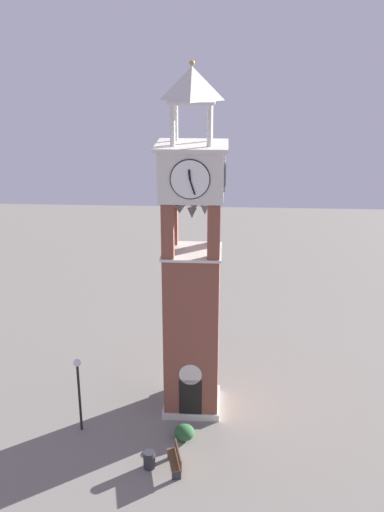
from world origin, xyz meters
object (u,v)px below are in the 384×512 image
object	(u,v)px
clock_tower	(192,279)
trash_bin	(149,460)
park_bench	(175,459)
lamp_post	(78,381)

from	to	relation	value
clock_tower	trash_bin	world-z (taller)	clock_tower
park_bench	lamp_post	world-z (taller)	lamp_post
clock_tower	lamp_post	size ratio (longest dim) A/B	4.43
clock_tower	trash_bin	distance (m)	8.40
park_bench	trash_bin	distance (m)	1.15
clock_tower	park_bench	size ratio (longest dim) A/B	10.21
park_bench	trash_bin	world-z (taller)	park_bench
park_bench	lamp_post	distance (m)	5.82
clock_tower	park_bench	xyz separation A→B (m)	(-0.44, -4.93, -6.51)
lamp_post	trash_bin	bearing A→B (deg)	-35.36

